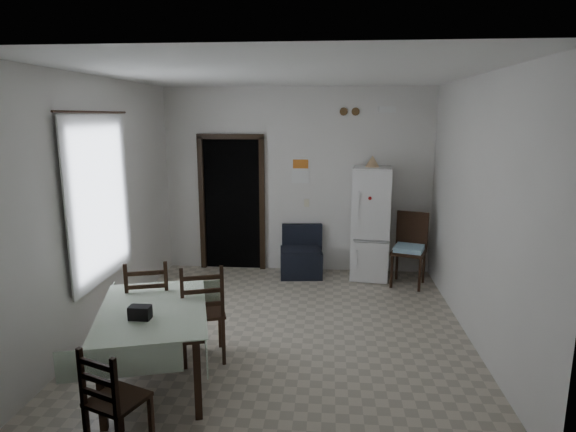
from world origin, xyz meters
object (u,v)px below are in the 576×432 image
(corner_chair, at_px, (409,250))
(dining_table, at_px, (155,346))
(dining_chair_far_left, at_px, (150,305))
(dining_chair_near_head, at_px, (117,398))
(fridge, at_px, (370,223))
(dining_chair_far_right, at_px, (202,310))
(navy_seat, at_px, (301,252))

(corner_chair, distance_m, dining_table, 4.01)
(dining_chair_far_left, distance_m, dining_chair_near_head, 1.56)
(corner_chair, relative_size, dining_chair_near_head, 1.23)
(corner_chair, bearing_deg, dining_chair_near_head, -106.85)
(dining_chair_far_left, relative_size, dining_chair_near_head, 1.20)
(corner_chair, xyz_separation_m, dining_chair_near_head, (-2.70, -3.83, -0.10))
(dining_table, distance_m, dining_chair_far_left, 0.67)
(corner_chair, bearing_deg, fridge, 168.08)
(corner_chair, relative_size, dining_chair_far_right, 1.03)
(dining_chair_far_left, xyz_separation_m, dining_chair_far_right, (0.58, -0.08, -0.00))
(dining_chair_far_right, bearing_deg, dining_chair_far_left, -25.81)
(corner_chair, height_order, dining_table, corner_chair)
(corner_chair, height_order, dining_chair_far_right, corner_chair)
(fridge, height_order, dining_chair_far_left, fridge)
(dining_table, relative_size, dining_chair_far_right, 1.38)
(fridge, relative_size, dining_chair_near_head, 1.97)
(navy_seat, height_order, dining_chair_far_left, dining_chair_far_left)
(fridge, distance_m, navy_seat, 1.15)
(fridge, distance_m, dining_chair_far_right, 3.32)
(navy_seat, relative_size, dining_table, 0.54)
(corner_chair, bearing_deg, dining_chair_far_left, -124.31)
(navy_seat, height_order, dining_chair_near_head, dining_chair_near_head)
(fridge, bearing_deg, dining_chair_far_right, -118.62)
(dining_chair_far_left, bearing_deg, corner_chair, -158.19)
(corner_chair, bearing_deg, navy_seat, -172.86)
(dining_chair_far_left, bearing_deg, fridge, -148.93)
(dining_chair_near_head, bearing_deg, dining_chair_far_right, -78.67)
(corner_chair, relative_size, dining_table, 0.75)
(fridge, relative_size, dining_chair_far_left, 1.64)
(dining_chair_near_head, bearing_deg, dining_chair_far_left, -56.74)
(navy_seat, relative_size, corner_chair, 0.72)
(dining_chair_far_right, bearing_deg, fridge, -143.33)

